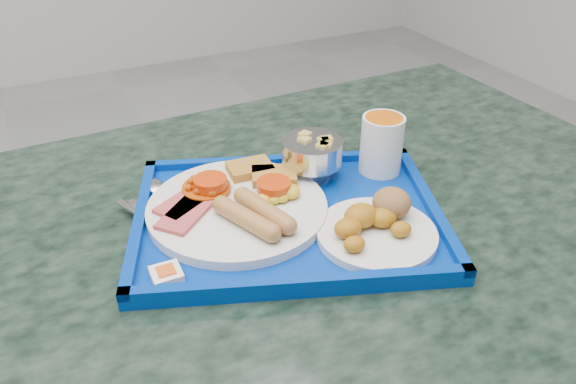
# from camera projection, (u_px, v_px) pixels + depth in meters

# --- Properties ---
(table) EXTENTS (1.34, 0.91, 0.83)m
(table) POSITION_uv_depth(u_px,v_px,m) (290.00, 323.00, 0.96)
(table) COLOR gray
(table) RESTS_ON floor
(tray) EXTENTS (0.53, 0.46, 0.03)m
(tray) POSITION_uv_depth(u_px,v_px,m) (288.00, 218.00, 0.84)
(tray) COLOR #032E93
(tray) RESTS_ON table
(main_plate) EXTENTS (0.27, 0.27, 0.04)m
(main_plate) POSITION_uv_depth(u_px,v_px,m) (240.00, 203.00, 0.83)
(main_plate) COLOR silver
(main_plate) RESTS_ON tray
(bread_plate) EXTENTS (0.17, 0.17, 0.06)m
(bread_plate) POSITION_uv_depth(u_px,v_px,m) (377.00, 224.00, 0.78)
(bread_plate) COLOR silver
(bread_plate) RESTS_ON tray
(fruit_bowl) EXTENTS (0.10, 0.10, 0.07)m
(fruit_bowl) POSITION_uv_depth(u_px,v_px,m) (312.00, 152.00, 0.90)
(fruit_bowl) COLOR silver
(fruit_bowl) RESTS_ON tray
(juice_cup) EXTENTS (0.07, 0.07, 0.10)m
(juice_cup) POSITION_uv_depth(u_px,v_px,m) (382.00, 143.00, 0.92)
(juice_cup) COLOR white
(juice_cup) RESTS_ON tray
(spoon) EXTENTS (0.07, 0.19, 0.01)m
(spoon) POSITION_uv_depth(u_px,v_px,m) (154.00, 195.00, 0.87)
(spoon) COLOR silver
(spoon) RESTS_ON tray
(knife) EXTENTS (0.07, 0.15, 0.00)m
(knife) POSITION_uv_depth(u_px,v_px,m) (151.00, 221.00, 0.82)
(knife) COLOR silver
(knife) RESTS_ON tray
(jam_packet) EXTENTS (0.04, 0.04, 0.02)m
(jam_packet) POSITION_uv_depth(u_px,v_px,m) (166.00, 275.00, 0.71)
(jam_packet) COLOR white
(jam_packet) RESTS_ON tray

